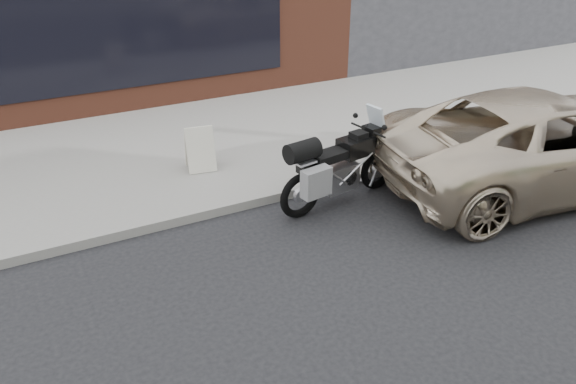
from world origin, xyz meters
The scene contains 5 objects.
ground centered at (0.00, 0.00, 0.00)m, with size 120.00×120.00×0.00m, color black.
near_sidewalk centered at (0.00, 7.00, 0.07)m, with size 44.00×6.00×0.15m, color gray.
motorcycle centered at (1.27, 3.52, 0.64)m, with size 2.34×0.99×1.49m.
minivan centered at (4.73, 2.60, 0.79)m, with size 2.63×5.71×1.59m, color beige.
sandwich_sign centered at (-0.26, 5.48, 0.53)m, with size 0.55×0.51×0.77m.
Camera 1 is at (-2.96, -3.13, 4.36)m, focal length 35.00 mm.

